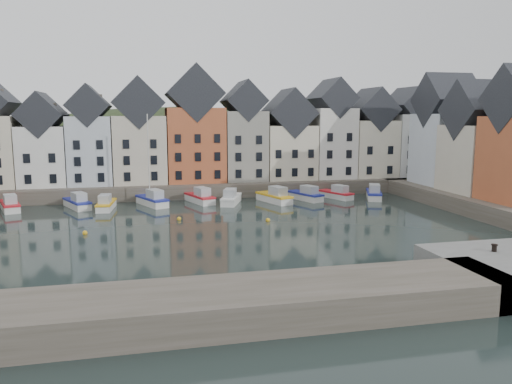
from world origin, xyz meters
name	(u,v)px	position (x,y,z in m)	size (l,w,h in m)	color
ground	(224,234)	(0.00, 0.00, 0.00)	(260.00, 260.00, 0.00)	black
far_quay	(194,185)	(0.00, 30.00, 1.00)	(90.00, 16.00, 2.00)	#474337
right_quay	(511,205)	(37.00, 3.00, 1.00)	(14.00, 54.00, 2.00)	#474337
near_wall	(110,315)	(-10.00, -22.00, 1.00)	(50.00, 6.00, 2.00)	#474337
hillside	(184,255)	(0.02, 56.00, -17.96)	(153.60, 70.40, 64.00)	black
far_terrace	(215,137)	(3.21, 28.00, 8.88)	(72.37, 8.16, 17.78)	beige
right_terrace	(482,140)	(36.00, 8.07, 8.91)	(8.30, 24.25, 16.36)	silver
mooring_buoys	(181,224)	(-4.00, 5.33, 0.15)	(20.50, 5.50, 0.50)	gold
boat_a	(10,205)	(-24.84, 18.78, 0.72)	(3.88, 6.55, 2.40)	silver
boat_b	(78,203)	(-16.54, 18.67, 0.71)	(4.35, 6.49, 2.40)	silver
boat_c	(106,204)	(-12.80, 16.81, 0.68)	(2.40, 6.06, 2.27)	silver
boat_d	(153,200)	(-6.81, 18.41, 0.82)	(4.49, 6.85, 12.58)	silver
boat_e	(200,198)	(-0.25, 19.19, 0.74)	(3.99, 6.80, 2.49)	silver
boat_f	(231,199)	(3.85, 17.46, 0.72)	(4.04, 6.60, 2.42)	silver
boat_g	(275,197)	(10.07, 17.16, 0.77)	(4.11, 7.06, 2.59)	silver
boat_h	(306,195)	(14.96, 18.07, 0.72)	(4.15, 6.53, 2.40)	silver
boat_i	(336,194)	(19.87, 18.48, 0.67)	(4.01, 6.12, 2.26)	silver
boat_j	(374,194)	(25.15, 16.99, 0.73)	(4.32, 6.68, 2.46)	silver
mooring_bollard	(494,247)	(17.74, -18.29, 2.31)	(0.48, 0.48, 0.56)	black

